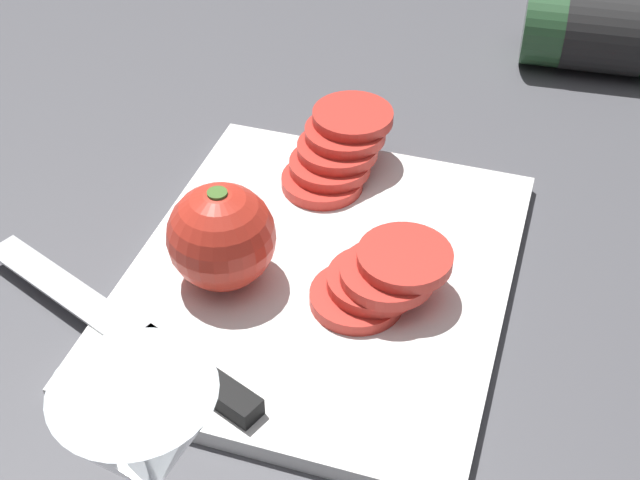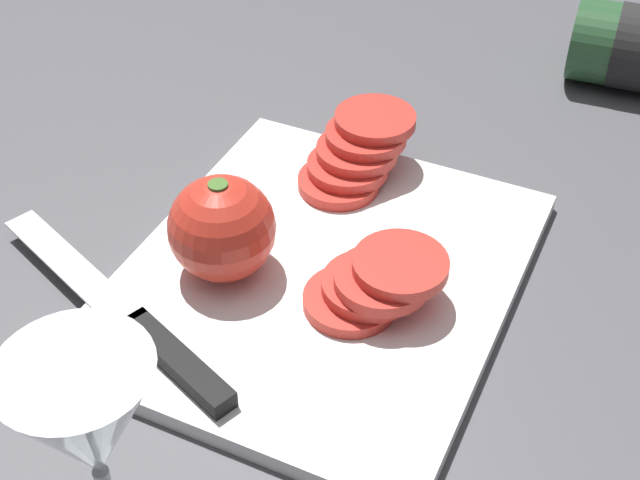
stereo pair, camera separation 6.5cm
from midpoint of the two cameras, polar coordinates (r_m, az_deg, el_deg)
ground_plane at (r=0.67m, az=2.31°, el=-3.67°), size 3.00×3.00×0.00m
cutting_board at (r=0.68m, az=2.76°, el=-2.49°), size 0.33×0.28×0.01m
wine_glass at (r=0.46m, az=-10.59°, el=-12.12°), size 0.08×0.08×0.16m
whole_tomato at (r=0.65m, az=-3.45°, el=0.64°), size 0.08×0.08×0.08m
knife at (r=0.62m, az=-7.93°, el=-6.26°), size 0.12×0.26×0.01m
tomato_slice_stack_near at (r=0.64m, az=6.48°, el=-2.88°), size 0.09×0.10×0.04m
tomato_slice_stack_far at (r=0.75m, az=4.87°, el=5.61°), size 0.11×0.08×0.05m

